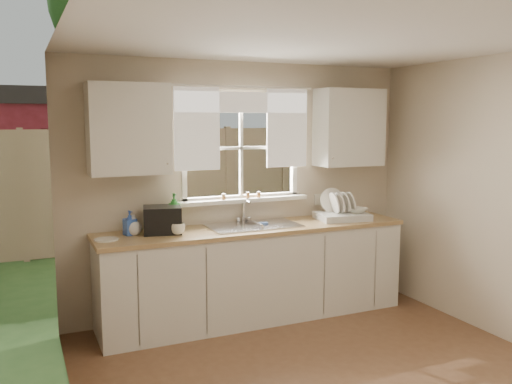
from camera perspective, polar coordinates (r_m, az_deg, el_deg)
name	(u,v)px	position (r m, az deg, el deg)	size (l,w,h in m)	color
room_walls	(361,225)	(3.66, 11.02, -3.45)	(3.62, 4.02, 2.50)	beige
ceiling	(360,31)	(3.70, 10.93, 16.34)	(3.60, 4.00, 0.02)	silver
window	(242,165)	(5.44, -1.51, 2.91)	(1.38, 0.16, 1.06)	white
curtains	(244,120)	(5.37, -1.31, 7.64)	(1.50, 0.03, 0.81)	white
base_cabinets	(255,274)	(5.34, -0.13, -8.67)	(3.00, 0.62, 0.87)	silver
countertop	(255,229)	(5.23, -0.13, -3.87)	(3.04, 0.65, 0.04)	#A68453
upper_cabinet_left	(129,129)	(4.92, -13.27, 6.47)	(0.70, 0.33, 0.80)	silver
upper_cabinet_right	(349,128)	(5.81, 9.77, 6.70)	(0.70, 0.33, 0.80)	silver
wall_outlet	(318,199)	(5.86, 6.54, -0.79)	(0.08, 0.01, 0.12)	beige
sill_jars	(244,195)	(5.41, -1.32, -0.37)	(0.42, 0.04, 0.06)	brown
backyard	(148,45)	(11.82, -11.25, 14.90)	(20.00, 10.00, 6.13)	#335421
sink	(253,233)	(5.27, -0.27, -4.37)	(0.88, 0.52, 0.40)	#B7B7BC
dish_rack	(342,213)	(5.65, 9.02, -2.21)	(0.56, 0.46, 0.32)	silver
bowl	(356,210)	(5.68, 10.52, -1.91)	(0.21, 0.21, 0.05)	white
soap_bottle_a	(174,212)	(5.10, -8.59, -2.06)	(0.13, 0.13, 0.34)	green
soap_bottle_b	(130,223)	(4.96, -13.14, -3.19)	(0.10, 0.10, 0.22)	blue
soap_bottle_c	(134,225)	(4.96, -12.75, -3.40)	(0.14, 0.14, 0.18)	beige
saucer	(106,239)	(4.82, -15.48, -4.84)	(0.20, 0.20, 0.01)	silver
cup	(177,229)	(4.90, -8.27, -3.87)	(0.13, 0.13, 0.11)	silver
black_appliance	(162,220)	(4.98, -9.83, -2.89)	(0.33, 0.29, 0.24)	black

